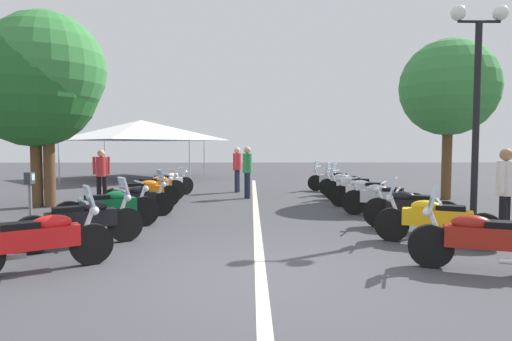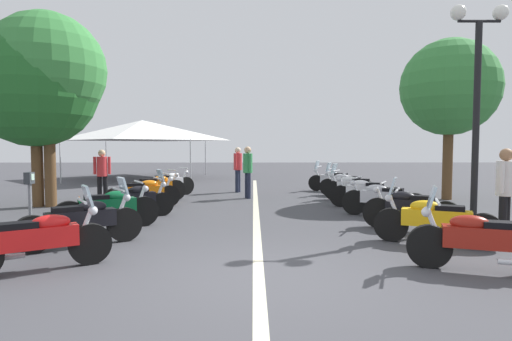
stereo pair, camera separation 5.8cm
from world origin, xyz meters
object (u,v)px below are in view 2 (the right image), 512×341
(motorcycle_right_row_1, at_px, (434,220))
(roadside_tree_0, at_px, (35,85))
(motorcycle_left_row_2, at_px, (109,208))
(motorcycle_left_row_4, at_px, (144,193))
(motorcycle_left_row_5, at_px, (156,187))
(motorcycle_left_row_0, at_px, (40,239))
(motorcycle_right_row_3, at_px, (383,199))
(motorcycle_right_row_6, at_px, (346,183))
(bystander_4, at_px, (505,187))
(motorcycle_right_row_7, at_px, (334,180))
(bystander_0, at_px, (248,168))
(motorcycle_right_row_0, at_px, (481,240))
(event_tent, at_px, (142,130))
(motorcycle_right_row_2, at_px, (410,209))
(roadside_tree_1, at_px, (47,71))
(parking_meter, at_px, (30,193))
(motorcycle_right_row_4, at_px, (366,192))
(bystander_3, at_px, (238,166))
(motorcycle_left_row_6, at_px, (169,183))
(bystander_2, at_px, (102,171))
(street_lamp_twin_globe, at_px, (478,76))
(roadside_tree_2, at_px, (450,88))
(traffic_cone_2, at_px, (79,209))
(motorcycle_left_row_3, at_px, (133,200))
(motorcycle_right_row_5, at_px, (353,187))
(traffic_cone_0, at_px, (88,205))

(motorcycle_right_row_1, relative_size, roadside_tree_0, 0.38)
(motorcycle_left_row_2, bearing_deg, motorcycle_right_row_1, -43.65)
(motorcycle_left_row_4, distance_m, motorcycle_left_row_5, 1.35)
(motorcycle_left_row_0, distance_m, motorcycle_left_row_5, 7.36)
(motorcycle_right_row_3, distance_m, motorcycle_right_row_6, 4.36)
(bystander_4, bearing_deg, motorcycle_right_row_7, 147.36)
(bystander_0, xyz_separation_m, roadside_tree_0, (-1.91, 6.15, 2.51))
(motorcycle_right_row_0, relative_size, motorcycle_right_row_1, 0.97)
(event_tent, bearing_deg, roadside_tree_0, 178.62)
(motorcycle_right_row_3, bearing_deg, motorcycle_left_row_2, 43.58)
(motorcycle_left_row_5, relative_size, motorcycle_right_row_2, 0.94)
(motorcycle_right_row_6, bearing_deg, roadside_tree_1, 41.52)
(motorcycle_right_row_6, distance_m, bystander_4, 7.22)
(motorcycle_left_row_2, height_order, motorcycle_right_row_2, motorcycle_left_row_2)
(motorcycle_right_row_7, bearing_deg, parking_meter, 73.48)
(motorcycle_right_row_4, xyz_separation_m, bystander_4, (-4.23, -1.43, 0.57))
(parking_meter, bearing_deg, bystander_3, 66.47)
(motorcycle_right_row_1, xyz_separation_m, motorcycle_right_row_4, (4.49, 0.00, -0.01))
(motorcycle_left_row_6, height_order, motorcycle_right_row_7, motorcycle_right_row_7)
(motorcycle_right_row_1, height_order, bystander_0, bystander_0)
(bystander_0, height_order, bystander_2, bystander_0)
(motorcycle_left_row_2, height_order, bystander_4, bystander_4)
(bystander_2, bearing_deg, motorcycle_right_row_2, 49.71)
(motorcycle_left_row_2, height_order, event_tent, event_tent)
(motorcycle_left_row_2, bearing_deg, bystander_4, -39.49)
(motorcycle_left_row_0, xyz_separation_m, roadside_tree_1, (6.37, 2.93, 3.50))
(street_lamp_twin_globe, xyz_separation_m, bystander_2, (4.28, 9.57, -2.28))
(motorcycle_right_row_3, bearing_deg, roadside_tree_2, -102.86)
(roadside_tree_2, bearing_deg, motorcycle_right_row_2, 148.19)
(motorcycle_left_row_0, xyz_separation_m, bystander_3, (10.19, -2.43, 0.56))
(motorcycle_left_row_2, height_order, traffic_cone_2, motorcycle_left_row_2)
(bystander_2, bearing_deg, traffic_cone_2, -0.18)
(motorcycle_right_row_2, xyz_separation_m, parking_meter, (-0.89, 7.54, 0.44))
(motorcycle_right_row_3, bearing_deg, motorcycle_right_row_6, -60.28)
(bystander_2, bearing_deg, motorcycle_right_row_6, 89.13)
(roadside_tree_1, bearing_deg, traffic_cone_2, -142.64)
(motorcycle_left_row_3, xyz_separation_m, traffic_cone_2, (-0.44, 1.14, -0.16))
(motorcycle_left_row_6, xyz_separation_m, motorcycle_right_row_2, (-6.07, -6.34, -0.00))
(motorcycle_right_row_3, xyz_separation_m, traffic_cone_2, (-0.54, 7.38, -0.17))
(roadside_tree_0, bearing_deg, motorcycle_left_row_6, -52.42)
(motorcycle_right_row_4, xyz_separation_m, motorcycle_right_row_5, (1.48, 0.01, 0.01))
(motorcycle_left_row_4, relative_size, roadside_tree_0, 0.37)
(motorcycle_left_row_0, height_order, traffic_cone_0, motorcycle_left_row_0)
(roadside_tree_0, relative_size, event_tent, 0.78)
(motorcycle_right_row_5, height_order, parking_meter, parking_meter)
(motorcycle_right_row_0, xyz_separation_m, parking_meter, (2.08, 7.43, 0.43))
(motorcycle_left_row_6, height_order, motorcycle_right_row_2, motorcycle_left_row_6)
(motorcycle_left_row_0, relative_size, roadside_tree_1, 0.32)
(bystander_2, distance_m, roadside_tree_0, 3.15)
(bystander_0, bearing_deg, traffic_cone_0, -157.62)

